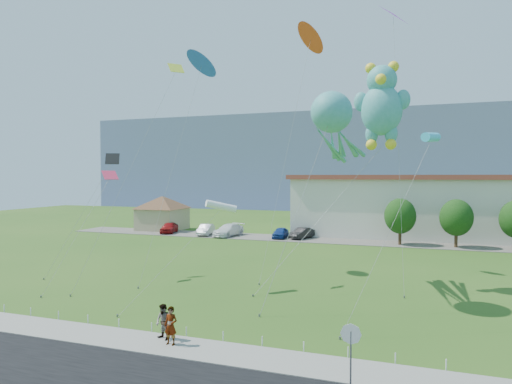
{
  "coord_description": "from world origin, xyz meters",
  "views": [
    {
      "loc": [
        11.77,
        -21.35,
        8.03
      ],
      "look_at": [
        1.41,
        8.0,
        6.94
      ],
      "focal_mm": 32.0,
      "sensor_mm": 36.0,
      "label": 1
    }
  ],
  "objects_px": {
    "pavilion": "(162,210)",
    "octopus_kite": "(335,126)",
    "stop_sign": "(351,340)",
    "parked_car_blue": "(281,233)",
    "parked_car_black": "(302,233)",
    "teddy_bear_kite": "(382,104)",
    "pedestrian_left": "(171,326)",
    "pedestrian_right": "(163,322)",
    "parked_car_silver": "(206,230)",
    "parked_car_white": "(228,230)",
    "parked_car_red": "(169,227)"
  },
  "relations": [
    {
      "from": "pavilion",
      "to": "octopus_kite",
      "type": "relative_size",
      "value": 0.69
    },
    {
      "from": "stop_sign",
      "to": "parked_car_blue",
      "type": "height_order",
      "value": "stop_sign"
    },
    {
      "from": "stop_sign",
      "to": "parked_car_blue",
      "type": "distance_m",
      "value": 41.55
    },
    {
      "from": "parked_car_black",
      "to": "octopus_kite",
      "type": "bearing_deg",
      "value": -53.7
    },
    {
      "from": "octopus_kite",
      "to": "teddy_bear_kite",
      "type": "distance_m",
      "value": 5.12
    },
    {
      "from": "pavilion",
      "to": "parked_car_black",
      "type": "xyz_separation_m",
      "value": [
        22.0,
        -2.74,
        -2.28
      ]
    },
    {
      "from": "pedestrian_left",
      "to": "teddy_bear_kite",
      "type": "bearing_deg",
      "value": 63.43
    },
    {
      "from": "parked_car_black",
      "to": "octopus_kite",
      "type": "xyz_separation_m",
      "value": [
        8.65,
        -26.45,
        10.56
      ]
    },
    {
      "from": "pedestrian_right",
      "to": "octopus_kite",
      "type": "bearing_deg",
      "value": 81.07
    },
    {
      "from": "pedestrian_right",
      "to": "parked_car_silver",
      "type": "distance_m",
      "value": 39.79
    },
    {
      "from": "pedestrian_right",
      "to": "parked_car_blue",
      "type": "distance_m",
      "value": 37.4
    },
    {
      "from": "stop_sign",
      "to": "parked_car_blue",
      "type": "bearing_deg",
      "value": 110.0
    },
    {
      "from": "octopus_kite",
      "to": "parked_car_silver",
      "type": "bearing_deg",
      "value": 130.39
    },
    {
      "from": "parked_car_silver",
      "to": "parked_car_white",
      "type": "bearing_deg",
      "value": -10.46
    },
    {
      "from": "pedestrian_right",
      "to": "parked_car_white",
      "type": "xyz_separation_m",
      "value": [
        -12.08,
        36.67,
        -0.12
      ]
    },
    {
      "from": "parked_car_red",
      "to": "parked_car_blue",
      "type": "xyz_separation_m",
      "value": [
        16.26,
        0.09,
        -0.07
      ]
    },
    {
      "from": "stop_sign",
      "to": "teddy_bear_kite",
      "type": "relative_size",
      "value": 0.15
    },
    {
      "from": "parked_car_blue",
      "to": "parked_car_black",
      "type": "xyz_separation_m",
      "value": [
        2.71,
        0.44,
        0.01
      ]
    },
    {
      "from": "octopus_kite",
      "to": "pedestrian_left",
      "type": "bearing_deg",
      "value": -116.37
    },
    {
      "from": "stop_sign",
      "to": "octopus_kite",
      "type": "bearing_deg",
      "value": 102.35
    },
    {
      "from": "pavilion",
      "to": "teddy_bear_kite",
      "type": "xyz_separation_m",
      "value": [
        33.32,
        -25.28,
        10.23
      ]
    },
    {
      "from": "parked_car_silver",
      "to": "teddy_bear_kite",
      "type": "bearing_deg",
      "value": -51.85
    },
    {
      "from": "pavilion",
      "to": "parked_car_blue",
      "type": "relative_size",
      "value": 2.31
    },
    {
      "from": "parked_car_red",
      "to": "parked_car_white",
      "type": "xyz_separation_m",
      "value": [
        9.15,
        -0.31,
        0.03
      ]
    },
    {
      "from": "pedestrian_left",
      "to": "parked_car_white",
      "type": "height_order",
      "value": "pedestrian_left"
    },
    {
      "from": "parked_car_white",
      "to": "teddy_bear_kite",
      "type": "distance_m",
      "value": 32.74
    },
    {
      "from": "parked_car_silver",
      "to": "parked_car_blue",
      "type": "relative_size",
      "value": 1.1
    },
    {
      "from": "stop_sign",
      "to": "pedestrian_left",
      "type": "xyz_separation_m",
      "value": [
        -8.56,
        1.49,
        -0.87
      ]
    },
    {
      "from": "pedestrian_right",
      "to": "parked_car_white",
      "type": "bearing_deg",
      "value": 129.31
    },
    {
      "from": "parked_car_white",
      "to": "stop_sign",
      "type": "bearing_deg",
      "value": -50.44
    },
    {
      "from": "parked_car_blue",
      "to": "pedestrian_left",
      "type": "bearing_deg",
      "value": -84.69
    },
    {
      "from": "pavilion",
      "to": "pedestrian_right",
      "type": "height_order",
      "value": "pavilion"
    },
    {
      "from": "pedestrian_left",
      "to": "parked_car_black",
      "type": "relative_size",
      "value": 0.43
    },
    {
      "from": "octopus_kite",
      "to": "parked_car_blue",
      "type": "bearing_deg",
      "value": 113.59
    },
    {
      "from": "parked_car_black",
      "to": "teddy_bear_kite",
      "type": "height_order",
      "value": "teddy_bear_kite"
    },
    {
      "from": "parked_car_silver",
      "to": "parked_car_black",
      "type": "height_order",
      "value": "parked_car_silver"
    },
    {
      "from": "stop_sign",
      "to": "parked_car_red",
      "type": "relative_size",
      "value": 0.57
    },
    {
      "from": "octopus_kite",
      "to": "stop_sign",
      "type": "bearing_deg",
      "value": -77.65
    },
    {
      "from": "stop_sign",
      "to": "parked_car_silver",
      "type": "height_order",
      "value": "stop_sign"
    },
    {
      "from": "pedestrian_right",
      "to": "octopus_kite",
      "type": "xyz_separation_m",
      "value": [
        6.39,
        11.06,
        10.35
      ]
    },
    {
      "from": "pavilion",
      "to": "stop_sign",
      "type": "height_order",
      "value": "pavilion"
    },
    {
      "from": "octopus_kite",
      "to": "parked_car_black",
      "type": "bearing_deg",
      "value": 108.1
    },
    {
      "from": "pedestrian_right",
      "to": "parked_car_black",
      "type": "height_order",
      "value": "pedestrian_right"
    },
    {
      "from": "octopus_kite",
      "to": "teddy_bear_kite",
      "type": "xyz_separation_m",
      "value": [
        2.67,
        3.91,
        1.94
      ]
    },
    {
      "from": "stop_sign",
      "to": "pedestrian_right",
      "type": "bearing_deg",
      "value": 168.05
    },
    {
      "from": "pedestrian_left",
      "to": "parked_car_black",
      "type": "distance_m",
      "value": 38.09
    },
    {
      "from": "parked_car_white",
      "to": "octopus_kite",
      "type": "distance_m",
      "value": 33.26
    },
    {
      "from": "parked_car_red",
      "to": "parked_car_black",
      "type": "height_order",
      "value": "parked_car_red"
    },
    {
      "from": "pedestrian_left",
      "to": "parked_car_blue",
      "type": "relative_size",
      "value": 0.45
    },
    {
      "from": "stop_sign",
      "to": "pavilion",
      "type": "bearing_deg",
      "value": 128.44
    }
  ]
}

